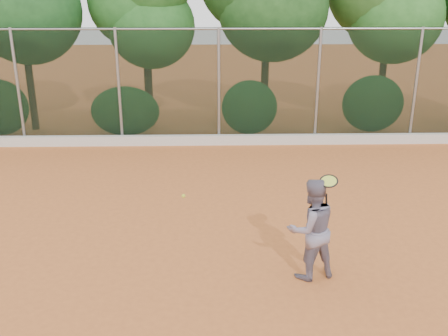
{
  "coord_description": "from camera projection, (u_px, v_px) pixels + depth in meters",
  "views": [
    {
      "loc": [
        -0.23,
        -8.0,
        4.37
      ],
      "look_at": [
        0.0,
        1.0,
        1.25
      ],
      "focal_mm": 40.0,
      "sensor_mm": 36.0,
      "label": 1
    }
  ],
  "objects": [
    {
      "name": "ground",
      "position": [
        225.0,
        252.0,
        8.99
      ],
      "size": [
        80.0,
        80.0,
        0.0
      ],
      "primitive_type": "plane",
      "color": "#C7672F",
      "rests_on": "ground"
    },
    {
      "name": "concrete_curb",
      "position": [
        219.0,
        140.0,
        15.38
      ],
      "size": [
        24.0,
        0.2,
        0.3
      ],
      "primitive_type": "cube",
      "color": "beige",
      "rests_on": "ground"
    },
    {
      "name": "tennis_player",
      "position": [
        311.0,
        229.0,
        7.95
      ],
      "size": [
        0.98,
        0.86,
        1.7
      ],
      "primitive_type": "imported",
      "rotation": [
        0.0,
        0.0,
        3.44
      ],
      "color": "slate",
      "rests_on": "ground"
    },
    {
      "name": "chainlink_fence",
      "position": [
        219.0,
        84.0,
        14.99
      ],
      "size": [
        24.09,
        0.09,
        3.5
      ],
      "color": "black",
      "rests_on": "ground"
    },
    {
      "name": "tennis_racket",
      "position": [
        329.0,
        183.0,
        7.66
      ],
      "size": [
        0.37,
        0.36,
        0.56
      ],
      "color": "black",
      "rests_on": "ground"
    },
    {
      "name": "tennis_ball_in_flight",
      "position": [
        183.0,
        196.0,
        8.0
      ],
      "size": [
        0.06,
        0.06,
        0.06
      ],
      "color": "gold",
      "rests_on": "ground"
    }
  ]
}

